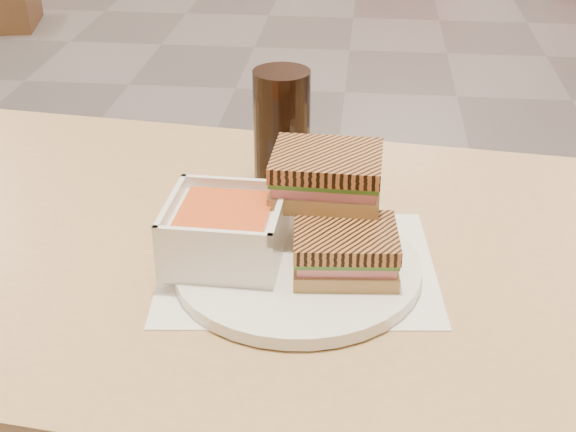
# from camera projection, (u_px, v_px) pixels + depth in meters

# --- Properties ---
(main_table) EXTENTS (1.27, 0.83, 0.75)m
(main_table) POSITION_uv_depth(u_px,v_px,m) (229.00, 315.00, 1.05)
(main_table) COLOR tan
(main_table) RESTS_ON ground
(tray_liner) EXTENTS (0.35, 0.28, 0.00)m
(tray_liner) POSITION_uv_depth(u_px,v_px,m) (297.00, 266.00, 0.95)
(tray_liner) COLOR white
(tray_liner) RESTS_ON main_table
(plate) EXTENTS (0.29, 0.29, 0.02)m
(plate) POSITION_uv_depth(u_px,v_px,m) (297.00, 268.00, 0.93)
(plate) COLOR white
(plate) RESTS_ON tray_liner
(soup_bowl) EXTENTS (0.14, 0.14, 0.07)m
(soup_bowl) POSITION_uv_depth(u_px,v_px,m) (225.00, 232.00, 0.92)
(soup_bowl) COLOR white
(soup_bowl) RESTS_ON plate
(panini_lower) EXTENTS (0.12, 0.11, 0.05)m
(panini_lower) POSITION_uv_depth(u_px,v_px,m) (345.00, 250.00, 0.90)
(panini_lower) COLOR tan
(panini_lower) RESTS_ON plate
(panini_upper) EXTENTS (0.13, 0.11, 0.06)m
(panini_upper) POSITION_uv_depth(u_px,v_px,m) (327.00, 175.00, 0.95)
(panini_upper) COLOR tan
(panini_upper) RESTS_ON panini_lower
(cola_glass) EXTENTS (0.08, 0.08, 0.17)m
(cola_glass) POSITION_uv_depth(u_px,v_px,m) (282.00, 129.00, 1.10)
(cola_glass) COLOR black
(cola_glass) RESTS_ON main_table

